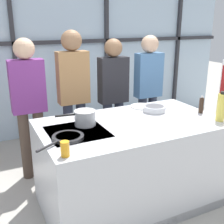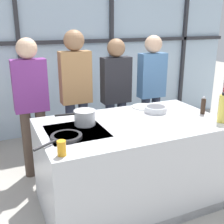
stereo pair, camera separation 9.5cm
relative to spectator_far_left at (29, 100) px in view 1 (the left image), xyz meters
The scene contains 14 objects.
ground_plane 1.61m from the spectator_far_left, 50.03° to the right, with size 18.00×18.00×0.00m, color #ADA89E.
back_window_wall 1.61m from the spectator_far_left, 58.07° to the left, with size 6.40×0.10×2.80m.
demo_island 1.38m from the spectator_far_left, 50.12° to the right, with size 1.82×1.05×0.90m.
spectator_far_left is the anchor object (origin of this frame).
spectator_center_left 0.55m from the spectator_far_left, ahead, with size 0.38×0.25×1.77m.
spectator_center_right 1.09m from the spectator_far_left, ahead, with size 0.38×0.23×1.65m.
spectator_far_right 1.64m from the spectator_far_left, ahead, with size 0.38×0.24×1.68m.
frying_pan 1.12m from the spectator_far_left, 84.03° to the right, with size 0.44×0.33×0.03m.
saucepan 0.93m from the spectator_far_left, 66.46° to the right, with size 0.39×0.21×0.14m.
white_plate 1.31m from the spectator_far_left, 26.28° to the right, with size 0.26×0.26×0.01m, color white.
mixing_bowl 1.45m from the spectator_far_left, 33.15° to the right, with size 0.25×0.25×0.06m.
oil_bottle 2.10m from the spectator_far_left, 39.17° to the right, with size 0.08×0.08×0.30m.
pepper_grinder 1.95m from the spectator_far_left, 32.57° to the right, with size 0.05×0.05×0.19m.
juice_glass_near 1.40m from the spectator_far_left, 89.64° to the right, with size 0.07×0.07×0.12m, color orange.
Camera 1 is at (-1.32, -2.27, 1.86)m, focal length 45.00 mm.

